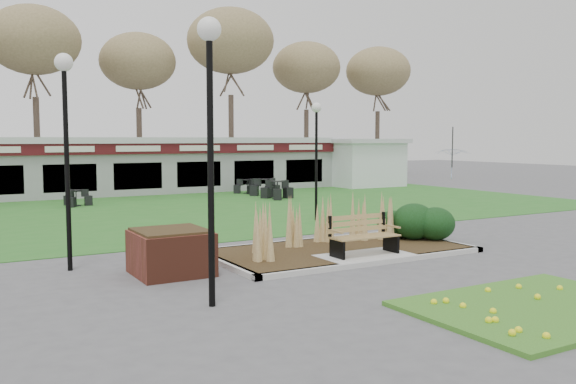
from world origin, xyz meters
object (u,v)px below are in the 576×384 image
bistro_set_b (247,189)px  brick_planter (171,252)px  bistro_set_a (76,201)px  lamp_post_near_left (210,98)px  food_pavilion (130,165)px  bistro_set_d (277,193)px  service_hut (365,162)px  lamp_post_far_right (316,135)px  park_bench (362,235)px  lamp_post_mid_left (65,113)px  patio_umbrella (452,163)px  bistro_set_c (266,190)px

bistro_set_b → brick_planter: bearing=-121.0°
bistro_set_a → bistro_set_b: size_ratio=0.93×
bistro_set_b → lamp_post_near_left: bearing=-117.8°
food_pavilion → bistro_set_d: food_pavilion is taller
food_pavilion → bistro_set_b: 6.13m
brick_planter → service_hut: (17.90, 17.00, 0.97)m
lamp_post_far_right → food_pavilion: bearing=101.4°
food_pavilion → bistro_set_d: size_ratio=15.68×
park_bench → lamp_post_mid_left: 7.10m
brick_planter → food_pavilion: bearing=76.9°
lamp_post_far_right → bistro_set_d: (2.48, 7.26, -2.66)m
lamp_post_far_right → bistro_set_b: bearing=76.6°
lamp_post_mid_left → bistro_set_d: 16.34m
bistro_set_d → lamp_post_far_right: bearing=-108.9°
service_hut → lamp_post_mid_left: bearing=-141.6°
bistro_set_a → bistro_set_b: bearing=10.9°
service_hut → lamp_post_near_left: 26.84m
lamp_post_mid_left → patio_umbrella: bearing=25.9°
bistro_set_b → service_hut: bearing=6.9°
bistro_set_d → patio_umbrella: 10.49m
lamp_post_near_left → bistro_set_d: size_ratio=3.06×
lamp_post_near_left → bistro_set_b: lamp_post_near_left is taller
lamp_post_far_right → bistro_set_b: 11.12m
brick_planter → lamp_post_near_left: (-0.21, -2.69, 3.03)m
bistro_set_a → bistro_set_c: size_ratio=0.82×
park_bench → service_hut: (13.50, 17.75, 0.86)m
bistro_set_c → food_pavilion: bearing=139.2°
service_hut → bistro_set_a: (-17.07, -2.69, -1.21)m
bistro_set_a → bistro_set_b: 8.96m
service_hut → bistro_set_c: size_ratio=2.84×
park_bench → brick_planter: park_bench is taller
food_pavilion → bistro_set_c: size_ratio=15.89×
bistro_set_b → bistro_set_c: bistro_set_c is taller
park_bench → lamp_post_far_right: size_ratio=0.42×
patio_umbrella → bistro_set_a: bearing=173.1°
service_hut → bistro_set_d: bearing=-153.0°
lamp_post_mid_left → bistro_set_a: 13.49m
food_pavilion → patio_umbrella: 17.08m
food_pavilion → lamp_post_mid_left: bearing=-109.4°
lamp_post_near_left → lamp_post_far_right: size_ratio=1.19×
food_pavilion → service_hut: food_pavilion is taller
brick_planter → bistro_set_c: bearing=55.5°
park_bench → brick_planter: size_ratio=1.13×
bistro_set_a → park_bench: bearing=-76.7°
lamp_post_far_right → brick_planter: bearing=-142.3°
bistro_set_d → patio_umbrella: patio_umbrella is taller
bistro_set_b → lamp_post_mid_left: bearing=-128.0°
lamp_post_mid_left → bistro_set_d: bearing=44.9°
park_bench → lamp_post_near_left: lamp_post_near_left is taller
patio_umbrella → bistro_set_d: bearing=175.7°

